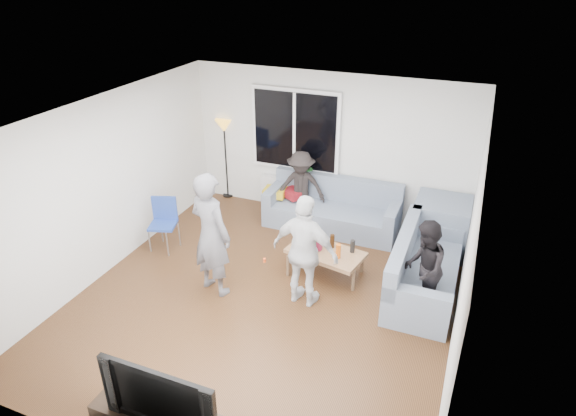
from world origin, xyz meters
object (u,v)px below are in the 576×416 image
at_px(coffee_table, 325,262).
at_px(player_left, 211,234).
at_px(sofa_right_section, 426,266).
at_px(spectator_back, 301,187).
at_px(floor_lamp, 226,159).
at_px(television, 166,391).
at_px(side_chair, 163,226).
at_px(player_right, 305,252).
at_px(spectator_right, 424,268).
at_px(sofa_back_section, 332,206).

bearing_deg(coffee_table, player_left, -144.70).
height_order(sofa_right_section, spectator_back, spectator_back).
bearing_deg(sofa_right_section, floor_lamp, 66.81).
bearing_deg(television, player_left, 110.55).
relative_size(side_chair, player_right, 0.53).
bearing_deg(floor_lamp, sofa_right_section, -23.19).
bearing_deg(player_right, sofa_right_section, -142.39).
relative_size(coffee_table, side_chair, 1.28).
bearing_deg(side_chair, player_right, -28.20).
bearing_deg(sofa_right_section, player_left, 111.15).
bearing_deg(spectator_back, player_right, -81.35).
xyz_separation_m(coffee_table, spectator_right, (1.43, -0.35, 0.47)).
relative_size(player_left, spectator_back, 1.37).
xyz_separation_m(sofa_right_section, coffee_table, (-1.43, -0.12, -0.22)).
relative_size(sofa_back_section, coffee_table, 2.09).
xyz_separation_m(coffee_table, television, (-0.44, -3.38, 0.58)).
distance_m(sofa_right_section, floor_lamp, 4.44).
bearing_deg(floor_lamp, side_chair, -90.00).
distance_m(sofa_right_section, side_chair, 4.09).
xyz_separation_m(spectator_right, television, (-1.87, -3.03, 0.11)).
relative_size(player_right, television, 1.38).
height_order(sofa_back_section, spectator_right, spectator_right).
relative_size(sofa_back_section, spectator_back, 1.74).
bearing_deg(sofa_right_section, television, 151.90).
xyz_separation_m(sofa_back_section, side_chair, (-2.30, -1.68, 0.01)).
distance_m(sofa_right_section, spectator_back, 2.71).
relative_size(coffee_table, player_right, 0.68).
relative_size(side_chair, player_left, 0.48).
bearing_deg(sofa_right_section, side_chair, 95.74).
relative_size(side_chair, spectator_back, 0.65).
bearing_deg(sofa_back_section, floor_lamp, 168.40).
bearing_deg(side_chair, spectator_back, 26.83).
relative_size(floor_lamp, player_right, 0.97).
height_order(sofa_right_section, side_chair, side_chair).
height_order(sofa_right_section, player_left, player_left).
relative_size(sofa_right_section, spectator_back, 1.51).
bearing_deg(sofa_back_section, player_left, -113.15).
bearing_deg(television, sofa_right_section, 61.90).
height_order(side_chair, television, television).
distance_m(player_left, spectator_back, 2.42).
xyz_separation_m(side_chair, spectator_right, (4.07, -0.06, 0.24)).
bearing_deg(side_chair, floor_lamp, 71.77).
xyz_separation_m(coffee_table, player_left, (-1.35, -0.95, 0.70)).
relative_size(player_right, spectator_right, 1.20).
distance_m(player_right, spectator_right, 1.55).
bearing_deg(floor_lamp, player_left, -65.34).
distance_m(floor_lamp, player_left, 3.10).
bearing_deg(floor_lamp, player_right, -45.29).
height_order(coffee_table, television, television).
bearing_deg(television, sofa_back_section, 88.87).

